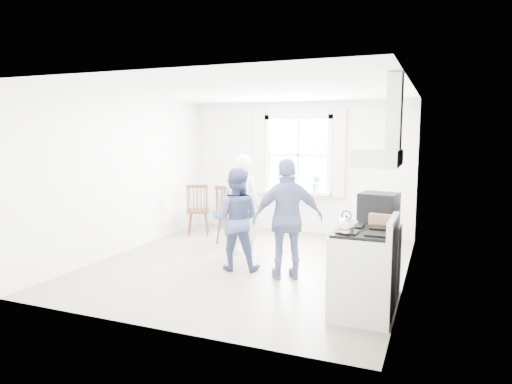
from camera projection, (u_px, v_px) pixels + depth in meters
name	position (u px, v px, depth m)	size (l,w,h in m)	color
room_shell	(250.00, 179.00, 6.81)	(4.62, 5.12, 2.64)	gray
window_assembly	(298.00, 160.00, 9.03)	(1.88, 0.24, 1.70)	white
range_hood	(384.00, 142.00, 4.72)	(0.45, 0.76, 0.94)	white
shelf_unit	(232.00, 209.00, 9.59)	(0.40, 0.30, 0.80)	slate
gas_stove	(364.00, 273.00, 4.96)	(0.68, 0.76, 1.12)	silver
kettle	(346.00, 226.00, 4.74)	(0.17, 0.17, 0.25)	silver
low_cabinet	(378.00, 260.00, 5.58)	(0.50, 0.55, 0.90)	white
stereo_stack	(379.00, 209.00, 5.47)	(0.48, 0.44, 0.38)	black
cardboard_box	(382.00, 221.00, 5.28)	(0.26, 0.19, 0.17)	#AE8054
windsor_chair_a	(198.00, 204.00, 8.86)	(0.56, 0.56, 1.01)	#452116
windsor_chair_b	(228.00, 208.00, 8.12)	(0.52, 0.51, 1.07)	#452116
person_left	(243.00, 206.00, 7.34)	(0.60, 0.60, 1.66)	white
person_mid	(236.00, 219.00, 6.63)	(0.72, 0.72, 1.49)	#3F4A75
person_right	(288.00, 219.00, 6.20)	(0.97, 0.97, 1.65)	navy
potted_plant	(316.00, 184.00, 8.87)	(0.17, 0.17, 0.31)	#377D39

